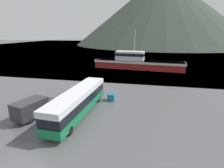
{
  "coord_description": "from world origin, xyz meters",
  "views": [
    {
      "loc": [
        8.76,
        -8.92,
        9.93
      ],
      "look_at": [
        3.28,
        17.17,
        2.0
      ],
      "focal_mm": 28.0,
      "sensor_mm": 36.0,
      "label": 1
    }
  ],
  "objects_px": {
    "fishing_boat": "(137,62)",
    "small_boat": "(177,65)",
    "tour_bus": "(78,101)",
    "storage_bin": "(111,97)",
    "delivery_van": "(34,107)"
  },
  "relations": [
    {
      "from": "delivery_van",
      "to": "storage_bin",
      "type": "xyz_separation_m",
      "value": [
        8.09,
        7.1,
        -0.69
      ]
    },
    {
      "from": "small_boat",
      "to": "tour_bus",
      "type": "bearing_deg",
      "value": 79.84
    },
    {
      "from": "tour_bus",
      "to": "storage_bin",
      "type": "bearing_deg",
      "value": 63.24
    },
    {
      "from": "tour_bus",
      "to": "fishing_boat",
      "type": "xyz_separation_m",
      "value": [
        4.97,
        30.02,
        0.04
      ]
    },
    {
      "from": "tour_bus",
      "to": "delivery_van",
      "type": "bearing_deg",
      "value": -158.37
    },
    {
      "from": "storage_bin",
      "to": "fishing_boat",
      "type": "bearing_deg",
      "value": 85.5
    },
    {
      "from": "fishing_boat",
      "to": "small_boat",
      "type": "relative_size",
      "value": 4.45
    },
    {
      "from": "tour_bus",
      "to": "fishing_boat",
      "type": "bearing_deg",
      "value": 83.29
    },
    {
      "from": "delivery_van",
      "to": "fishing_boat",
      "type": "xyz_separation_m",
      "value": [
        10.03,
        31.75,
        0.61
      ]
    },
    {
      "from": "fishing_boat",
      "to": "small_boat",
      "type": "xyz_separation_m",
      "value": [
        11.78,
        6.88,
        -1.36
      ]
    },
    {
      "from": "tour_bus",
      "to": "storage_bin",
      "type": "distance_m",
      "value": 6.29
    },
    {
      "from": "delivery_van",
      "to": "storage_bin",
      "type": "relative_size",
      "value": 4.97
    },
    {
      "from": "delivery_van",
      "to": "storage_bin",
      "type": "distance_m",
      "value": 10.79
    },
    {
      "from": "delivery_van",
      "to": "fishing_boat",
      "type": "distance_m",
      "value": 33.3
    },
    {
      "from": "storage_bin",
      "to": "small_boat",
      "type": "bearing_deg",
      "value": 66.48
    }
  ]
}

